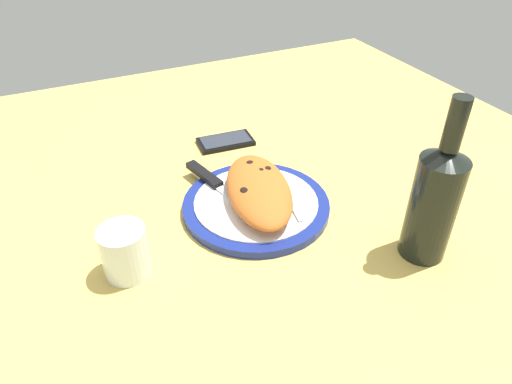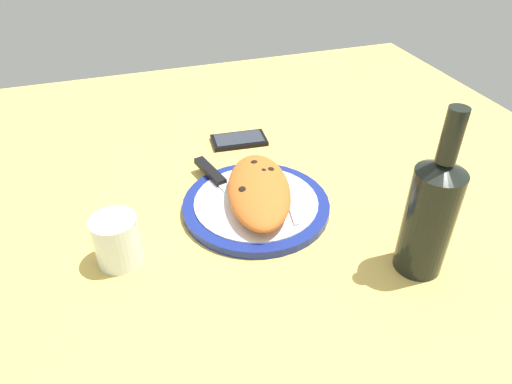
% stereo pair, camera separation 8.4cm
% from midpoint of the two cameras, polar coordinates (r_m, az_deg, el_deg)
% --- Properties ---
extents(ground_plane, '(1.50, 1.50, 0.03)m').
position_cam_midpoint_polar(ground_plane, '(0.88, 2.76, -2.95)').
color(ground_plane, '#DBB756').
extents(plate, '(0.27, 0.27, 0.02)m').
position_cam_midpoint_polar(plate, '(0.86, 2.80, -1.70)').
color(plate, navy).
rests_on(plate, ground_plane).
extents(calzone, '(0.25, 0.17, 0.05)m').
position_cam_midpoint_polar(calzone, '(0.85, 3.11, 0.33)').
color(calzone, '#C16023').
rests_on(calzone, plate).
extents(fork, '(0.16, 0.04, 0.00)m').
position_cam_midpoint_polar(fork, '(0.88, 6.43, -0.17)').
color(fork, silver).
rests_on(fork, plate).
extents(knife, '(0.25, 0.08, 0.01)m').
position_cam_midpoint_polar(knife, '(0.90, -1.97, 1.40)').
color(knife, silver).
rests_on(knife, plate).
extents(smartphone, '(0.08, 0.13, 0.01)m').
position_cam_midpoint_polar(smartphone, '(1.07, 0.17, 6.30)').
color(smartphone, black).
rests_on(smartphone, ground_plane).
extents(water_glass, '(0.07, 0.07, 0.08)m').
position_cam_midpoint_polar(water_glass, '(0.76, -13.54, -6.20)').
color(water_glass, silver).
rests_on(water_glass, ground_plane).
extents(wine_bottle, '(0.07, 0.07, 0.28)m').
position_cam_midpoint_polar(wine_bottle, '(0.75, 23.61, -2.55)').
color(wine_bottle, black).
rests_on(wine_bottle, ground_plane).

